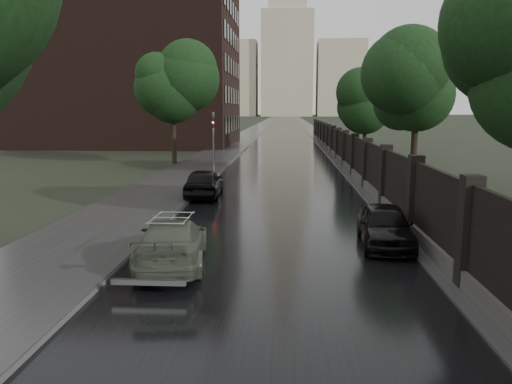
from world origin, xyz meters
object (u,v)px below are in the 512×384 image
hatchback_left (204,183)px  car_right_near (385,226)px  traffic_light (214,138)px  volga_sedan (172,242)px  tree_right_c (366,101)px  tree_left_far (173,94)px  tree_right_b (417,95)px

hatchback_left → car_right_near: 10.82m
traffic_light → volga_sedan: bearing=-85.1°
hatchback_left → car_right_near: bearing=127.9°
tree_right_c → traffic_light: (-11.80, -15.01, -2.55)m
tree_right_c → hatchback_left: 25.99m
tree_left_far → hatchback_left: size_ratio=1.81×
tree_left_far → tree_right_b: bearing=-27.3°
traffic_light → volga_sedan: 18.80m
volga_sedan → car_right_near: 6.53m
tree_right_b → hatchback_left: size_ratio=1.72×
tree_right_c → volga_sedan: (-10.21, -33.66, -4.32)m
tree_right_b → car_right_near: bearing=-107.1°
tree_right_b → volga_sedan: bearing=-123.1°
tree_right_b → hatchback_left: bearing=-155.3°
tree_right_b → hatchback_left: (-11.10, -5.11, -4.25)m
traffic_light → car_right_near: (7.70, -16.36, -1.75)m
tree_right_b → car_right_near: size_ratio=1.86×
tree_right_c → hatchback_left: bearing=-115.7°
car_right_near → volga_sedan: bearing=-156.1°
traffic_light → volga_sedan: (1.59, -18.65, -1.77)m
volga_sedan → hatchback_left: hatchback_left is taller
tree_right_c → volga_sedan: size_ratio=1.61×
tree_left_far → volga_sedan: bearing=-77.4°
tree_right_b → car_right_near: 14.63m
car_right_near → traffic_light: bearing=118.6°
tree_right_b → tree_right_c: (0.00, 18.00, 0.00)m
volga_sedan → tree_right_b: bearing=-130.5°
hatchback_left → tree_left_far: bearing=-73.8°
volga_sedan → tree_left_far: bearing=-84.8°
tree_right_c → traffic_light: bearing=-128.2°
traffic_light → tree_right_b: bearing=-14.2°
tree_left_far → volga_sedan: (5.29, -23.66, -4.61)m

